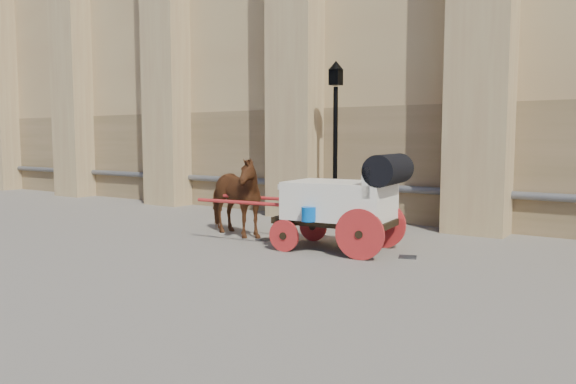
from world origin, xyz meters
The scene contains 6 objects.
ground centered at (0.00, 0.00, 0.00)m, with size 90.00×90.00×0.00m, color #6E665A.
horse centered at (-0.42, 0.19, 0.88)m, with size 0.95×2.09×1.77m, color brown.
carriage centered at (2.50, 0.13, 1.02)m, with size 4.41×1.67×1.89m.
street_lamp centered at (0.56, 3.11, 2.20)m, with size 0.38×0.38×4.11m.
drain_grate_near centered at (0.50, 0.20, 0.01)m, with size 0.32×0.32×0.01m, color black.
drain_grate_far centered at (3.72, 0.25, 0.01)m, with size 0.32×0.32×0.01m, color black.
Camera 1 is at (7.63, -9.35, 2.18)m, focal length 35.00 mm.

